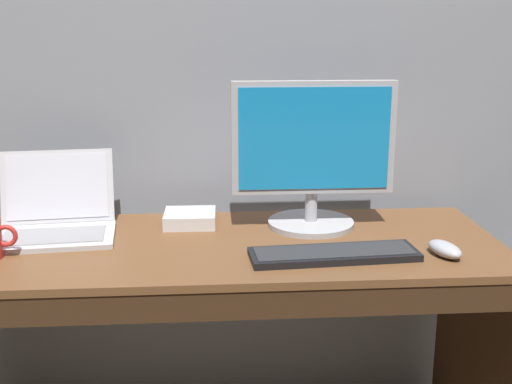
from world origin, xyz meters
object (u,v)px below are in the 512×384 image
(external_monitor, at_px, (313,155))
(computer_mouse, at_px, (445,249))
(laptop_silver, at_px, (55,221))
(external_drive_box, at_px, (190,218))
(wired_keyboard, at_px, (334,254))

(external_monitor, height_order, computer_mouse, external_monitor)
(laptop_silver, distance_m, external_drive_box, 0.38)
(computer_mouse, relative_size, external_drive_box, 0.78)
(computer_mouse, bearing_deg, laptop_silver, 149.99)
(wired_keyboard, bearing_deg, computer_mouse, -1.56)
(external_drive_box, bearing_deg, wired_keyboard, -39.31)
(external_drive_box, bearing_deg, laptop_silver, -170.05)
(external_drive_box, bearing_deg, computer_mouse, -25.42)
(external_monitor, distance_m, external_drive_box, 0.41)
(computer_mouse, bearing_deg, wired_keyboard, 161.87)
(laptop_silver, distance_m, wired_keyboard, 0.78)
(laptop_silver, bearing_deg, external_drive_box, 9.95)
(computer_mouse, height_order, external_drive_box, external_drive_box)
(external_monitor, bearing_deg, computer_mouse, -41.12)
(computer_mouse, bearing_deg, external_drive_box, 138.02)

